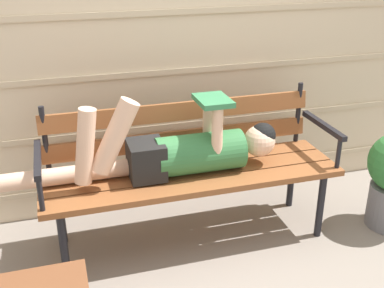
# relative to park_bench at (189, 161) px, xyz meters

# --- Properties ---
(ground_plane) EXTENTS (12.00, 12.00, 0.00)m
(ground_plane) POSITION_rel_park_bench_xyz_m (0.00, -0.20, -0.50)
(ground_plane) COLOR gray
(house_siding) EXTENTS (4.43, 0.08, 2.26)m
(house_siding) POSITION_rel_park_bench_xyz_m (0.00, 0.48, 0.62)
(house_siding) COLOR beige
(house_siding) RESTS_ON ground
(park_bench) EXTENTS (1.76, 0.51, 0.87)m
(park_bench) POSITION_rel_park_bench_xyz_m (0.00, 0.00, 0.00)
(park_bench) COLOR brown
(park_bench) RESTS_ON ground
(reclining_person) EXTENTS (1.67, 0.25, 0.52)m
(reclining_person) POSITION_rel_park_bench_xyz_m (-0.09, -0.07, 0.11)
(reclining_person) COLOR #33703D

